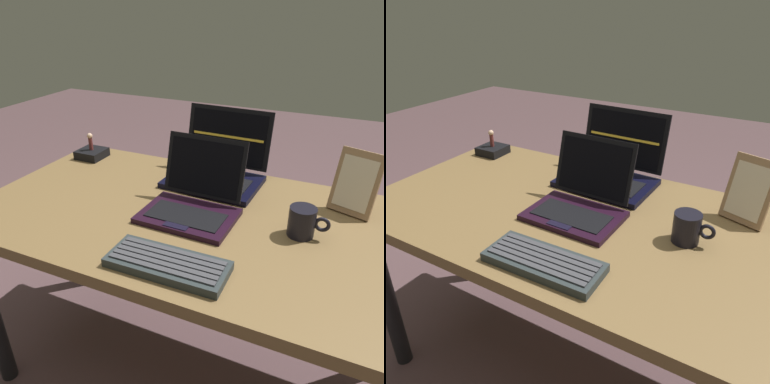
# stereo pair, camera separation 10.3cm
# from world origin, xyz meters

# --- Properties ---
(ground_plane) EXTENTS (8.00, 8.00, 0.00)m
(ground_plane) POSITION_xyz_m (0.00, 0.00, 0.00)
(ground_plane) COLOR #50393C
(desk) EXTENTS (1.43, 0.75, 0.70)m
(desk) POSITION_xyz_m (0.00, 0.00, 0.62)
(desk) COLOR brown
(desk) RESTS_ON ground
(laptop_front) EXTENTS (0.29, 0.26, 0.22)m
(laptop_front) POSITION_xyz_m (-0.03, 0.00, 0.75)
(laptop_front) COLOR black
(laptop_front) RESTS_ON desk
(laptop_rear) EXTENTS (0.33, 0.29, 0.24)m
(laptop_rear) POSITION_xyz_m (-0.04, 0.26, 0.75)
(laptop_rear) COLOR black
(laptop_rear) RESTS_ON desk
(external_keyboard) EXTENTS (0.31, 0.13, 0.03)m
(external_keyboard) POSITION_xyz_m (0.03, -0.27, 0.72)
(external_keyboard) COLOR #272E2F
(external_keyboard) RESTS_ON desk
(photo_frame) EXTENTS (0.14, 0.10, 0.20)m
(photo_frame) POSITION_xyz_m (0.42, 0.21, 0.80)
(photo_frame) COLOR #8D6A48
(photo_frame) RESTS_ON desk
(figurine_stand) EXTENTS (0.11, 0.11, 0.03)m
(figurine_stand) POSITION_xyz_m (-0.60, 0.26, 0.72)
(figurine_stand) COLOR black
(figurine_stand) RESTS_ON desk
(figurine) EXTENTS (0.02, 0.02, 0.07)m
(figurine) POSITION_xyz_m (-0.60, 0.26, 0.78)
(figurine) COLOR #5B2422
(figurine) RESTS_ON figurine_stand
(coffee_mug) EXTENTS (0.11, 0.07, 0.09)m
(coffee_mug) POSITION_xyz_m (0.30, 0.01, 0.75)
(coffee_mug) COLOR black
(coffee_mug) RESTS_ON desk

